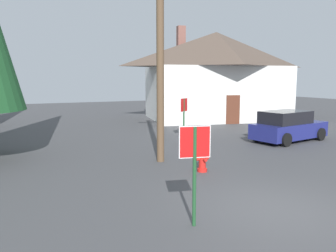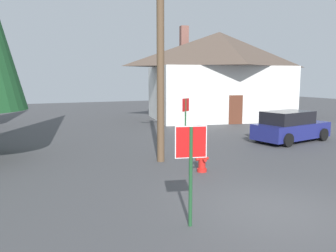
# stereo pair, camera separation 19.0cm
# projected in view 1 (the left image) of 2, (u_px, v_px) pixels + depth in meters

# --- Properties ---
(ground_plane) EXTENTS (80.00, 80.00, 0.10)m
(ground_plane) POSITION_uv_depth(u_px,v_px,m) (277.00, 211.00, 8.39)
(ground_plane) COLOR #424244
(stop_sign_near) EXTENTS (0.67, 0.18, 2.18)m
(stop_sign_near) POSITION_uv_depth(u_px,v_px,m) (195.00, 156.00, 7.23)
(stop_sign_near) COLOR #1E4C28
(stop_sign_near) RESTS_ON ground
(fire_hydrant) EXTENTS (0.47, 0.40, 0.93)m
(fire_hydrant) POSITION_uv_depth(u_px,v_px,m) (202.00, 158.00, 11.69)
(fire_hydrant) COLOR red
(fire_hydrant) RESTS_ON ground
(utility_pole) EXTENTS (1.60, 0.28, 8.33)m
(utility_pole) POSITION_uv_depth(u_px,v_px,m) (160.00, 45.00, 12.62)
(utility_pole) COLOR brown
(utility_pole) RESTS_ON ground
(stop_sign_far) EXTENTS (0.60, 0.40, 2.14)m
(stop_sign_far) POSITION_uv_depth(u_px,v_px,m) (184.00, 110.00, 17.82)
(stop_sign_far) COLOR #1E4C28
(stop_sign_far) RESTS_ON ground
(house) EXTENTS (11.78, 8.99, 7.18)m
(house) POSITION_uv_depth(u_px,v_px,m) (216.00, 74.00, 26.74)
(house) COLOR silver
(house) RESTS_ON ground
(parked_car) EXTENTS (4.39, 2.53, 1.53)m
(parked_car) POSITION_uv_depth(u_px,v_px,m) (288.00, 127.00, 17.41)
(parked_car) COLOR navy
(parked_car) RESTS_ON ground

